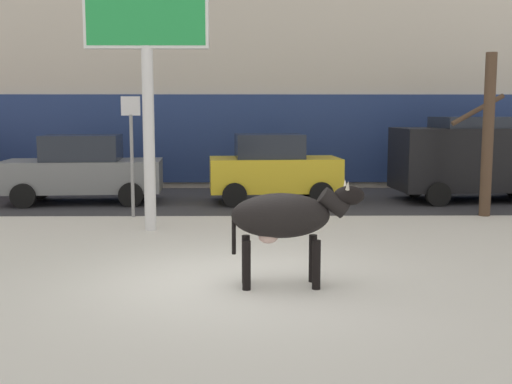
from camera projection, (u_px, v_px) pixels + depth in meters
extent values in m
plane|color=silver|center=(235.00, 280.00, 9.43)|extent=(120.00, 120.00, 0.00)
cube|color=#333338|center=(242.00, 199.00, 17.92)|extent=(60.00, 5.60, 0.01)
cube|color=navy|center=(242.00, 139.00, 20.34)|extent=(43.12, 0.10, 2.80)
ellipsoid|color=black|center=(281.00, 216.00, 9.00)|extent=(1.42, 0.64, 0.64)
cylinder|color=black|center=(313.00, 258.00, 9.29)|extent=(0.12, 0.12, 0.70)
cylinder|color=black|center=(316.00, 265.00, 8.91)|extent=(0.12, 0.12, 0.70)
cylinder|color=black|center=(246.00, 259.00, 9.26)|extent=(0.12, 0.12, 0.70)
cylinder|color=black|center=(246.00, 265.00, 8.87)|extent=(0.12, 0.12, 0.70)
cylinder|color=black|center=(334.00, 203.00, 9.00)|extent=(0.48, 0.27, 0.44)
ellipsoid|color=black|center=(349.00, 196.00, 9.00)|extent=(0.45, 0.25, 0.28)
cone|color=beige|center=(345.00, 184.00, 9.09)|extent=(0.06, 0.12, 0.15)
cone|color=beige|center=(348.00, 185.00, 8.87)|extent=(0.06, 0.12, 0.15)
cylinder|color=black|center=(234.00, 233.00, 9.01)|extent=(0.06, 0.06, 0.60)
ellipsoid|color=beige|center=(268.00, 236.00, 9.03)|extent=(0.29, 0.25, 0.20)
cylinder|color=silver|center=(149.00, 139.00, 13.16)|extent=(0.24, 0.24, 3.80)
cube|color=silver|center=(146.00, 3.00, 12.81)|extent=(2.52, 0.22, 1.82)
cube|color=green|center=(146.00, 3.00, 12.78)|extent=(2.40, 0.18, 1.70)
cube|color=slate|center=(83.00, 176.00, 17.24)|extent=(4.32, 2.07, 0.84)
cube|color=#1E232D|center=(82.00, 148.00, 17.14)|extent=(2.11, 1.70, 0.68)
cylinder|color=black|center=(137.00, 187.00, 18.28)|extent=(0.65, 0.27, 0.64)
cylinder|color=black|center=(131.00, 195.00, 16.54)|extent=(0.65, 0.27, 0.64)
cylinder|color=black|center=(40.00, 188.00, 18.05)|extent=(0.65, 0.27, 0.64)
cylinder|color=black|center=(23.00, 196.00, 16.31)|extent=(0.65, 0.27, 0.64)
cube|color=gold|center=(274.00, 174.00, 17.34)|extent=(3.62, 1.96, 0.90)
cube|color=#1E232D|center=(269.00, 146.00, 17.23)|extent=(1.91, 1.63, 0.64)
cylinder|color=black|center=(310.00, 186.00, 18.33)|extent=(0.65, 0.27, 0.64)
cylinder|color=black|center=(321.00, 194.00, 16.65)|extent=(0.65, 0.27, 0.64)
cylinder|color=black|center=(231.00, 187.00, 18.14)|extent=(0.65, 0.27, 0.64)
cylinder|color=black|center=(235.00, 195.00, 16.46)|extent=(0.65, 0.27, 0.64)
cube|color=black|center=(479.00, 159.00, 17.58)|extent=(4.73, 2.24, 1.70)
cube|color=#1E232D|center=(491.00, 122.00, 17.48)|extent=(3.12, 1.90, 0.30)
cylinder|color=black|center=(414.00, 186.00, 18.50)|extent=(0.65, 0.27, 0.64)
cylinder|color=black|center=(438.00, 194.00, 16.62)|extent=(0.65, 0.27, 0.64)
cylinder|color=#282833|center=(167.00, 174.00, 20.66)|extent=(0.24, 0.24, 0.88)
cube|color=maroon|center=(167.00, 151.00, 20.56)|extent=(0.36, 0.22, 0.64)
sphere|color=tan|center=(166.00, 137.00, 20.51)|extent=(0.20, 0.20, 0.20)
cylinder|color=#282833|center=(371.00, 174.00, 20.73)|extent=(0.24, 0.24, 0.88)
cube|color=#386B42|center=(372.00, 151.00, 20.64)|extent=(0.36, 0.22, 0.64)
sphere|color=tan|center=(372.00, 137.00, 20.58)|extent=(0.20, 0.20, 0.20)
cylinder|color=#4C3828|center=(488.00, 135.00, 14.94)|extent=(0.26, 0.26, 3.83)
cylinder|color=#4C3828|center=(478.00, 110.00, 15.49)|extent=(1.31, 0.21, 0.79)
cylinder|color=gray|center=(132.00, 166.00, 14.86)|extent=(0.08, 0.08, 2.40)
cube|color=silver|center=(131.00, 106.00, 14.68)|extent=(0.44, 0.04, 0.44)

